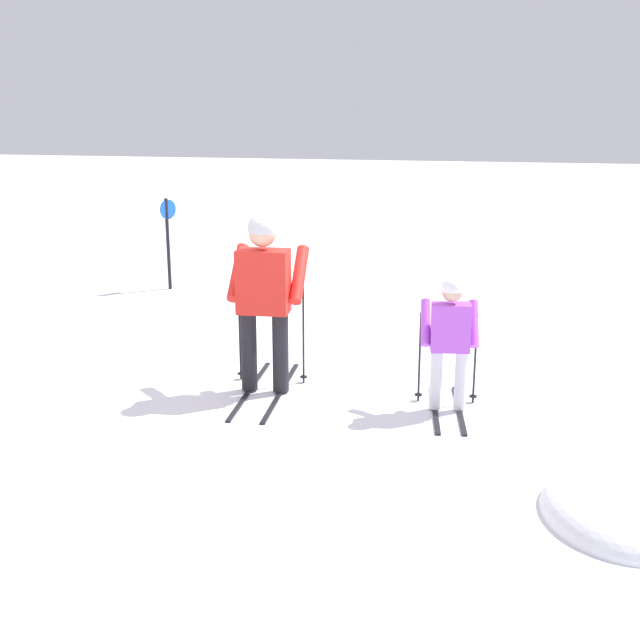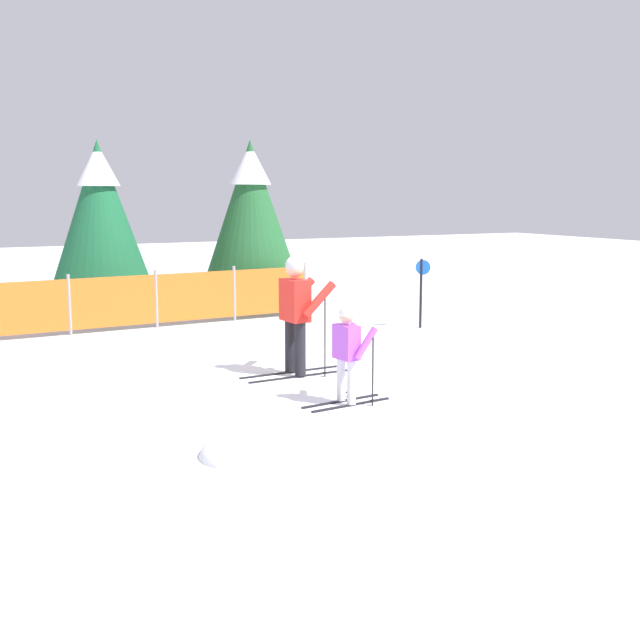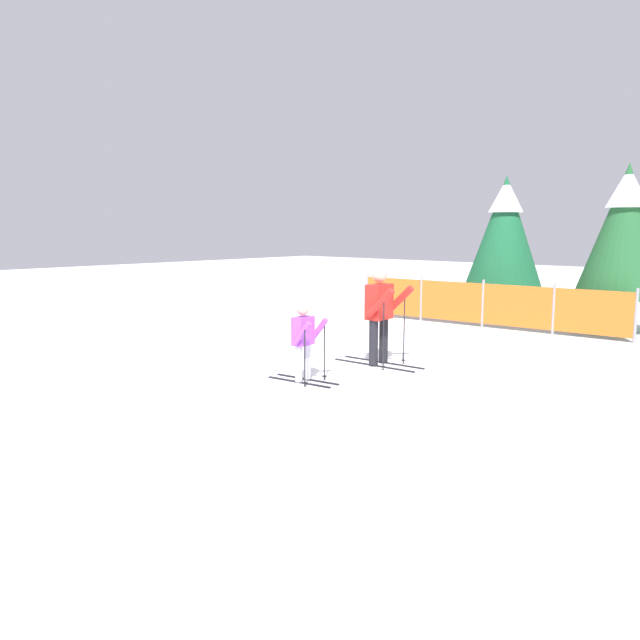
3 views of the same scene
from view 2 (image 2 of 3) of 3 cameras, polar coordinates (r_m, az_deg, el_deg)
The scene contains 8 objects.
ground_plane at distance 11.41m, azimuth -1.51°, elevation -3.87°, with size 60.00×60.00×0.00m, color white.
skier_adult at distance 11.20m, azimuth -1.68°, elevation 1.11°, with size 1.61×0.73×1.69m.
skier_child at distance 9.69m, azimuth 1.96°, elevation -1.92°, with size 1.16×0.56×1.21m.
safety_fence at distance 15.55m, azimuth -11.58°, elevation 1.49°, with size 6.54×0.40×1.11m.
conifer_far at distance 17.34m, azimuth -15.41°, elevation 7.71°, with size 1.95×1.95×3.63m.
conifer_near at distance 17.62m, azimuth -4.94°, elevation 8.12°, with size 1.98×1.98×3.68m.
trail_marker at distance 15.29m, azimuth 7.23°, elevation 2.48°, with size 0.26×0.14×1.32m.
snow_mound at distance 8.07m, azimuth -3.99°, elevation -9.41°, with size 1.30×1.10×0.52m, color white.
Camera 2 is at (-4.84, -10.02, 2.55)m, focal length 45.00 mm.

